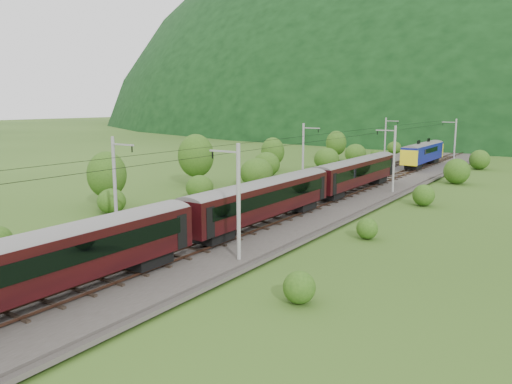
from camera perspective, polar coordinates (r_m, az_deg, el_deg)
The scene contains 14 objects.
ground at distance 38.66m, azimuth -9.50°, elevation -6.43°, with size 600.00×600.00×0.00m, color #2E4A17.
railbed at distance 46.13m, azimuth -0.97°, elevation -3.39°, with size 14.00×220.00×0.30m, color #38332D.
track_left at distance 47.45m, azimuth -3.35°, elevation -2.75°, with size 2.40×220.00×0.27m.
track_right at distance 44.79m, azimuth 1.56°, elevation -3.51°, with size 2.40×220.00×0.27m.
catenary_left at distance 67.15m, azimuth 5.46°, elevation 4.58°, with size 2.54×192.28×8.00m.
catenary_right at distance 62.31m, azimuth 15.43°, elevation 3.83°, with size 2.54×192.28×8.00m.
overhead_wires at distance 45.02m, azimuth -0.99°, elevation 5.25°, with size 4.83×198.00×0.03m.
mountain_ridge at distance 357.97m, azimuth 9.87°, elevation 8.21°, with size 336.00×280.00×132.00m, color black.
train at distance 43.39m, azimuth 0.89°, elevation -0.09°, with size 2.69×109.11×4.67m.
hazard_post_near at distance 93.09m, azimuth 17.36°, elevation 3.55°, with size 0.16×0.16×1.47m, color red.
hazard_post_far at distance 55.54m, azimuth 6.57°, elevation -0.29°, with size 0.14×0.14×1.31m, color red.
signal at distance 67.99m, azimuth 7.29°, elevation 1.98°, with size 0.21×0.21×1.88m.
vegetation_left at distance 55.88m, azimuth -11.99°, elevation 1.43°, with size 12.27×142.69×7.09m.
vegetation_right at distance 51.47m, azimuth 17.65°, elevation -1.06°, with size 6.62×105.11×3.14m.
Camera 1 is at (25.58, -26.85, 10.91)m, focal length 35.00 mm.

